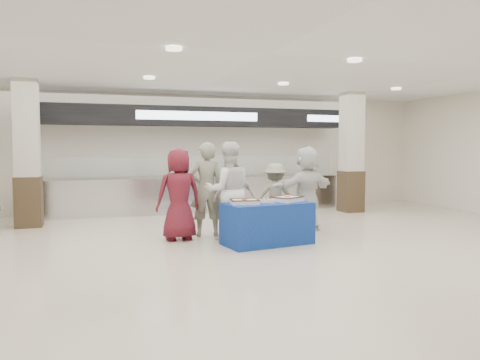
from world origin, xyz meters
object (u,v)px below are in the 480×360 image
object	(u,v)px
civilian_maroon	(179,194)
soldier_a	(206,189)
cupcake_tray	(265,201)
chef_short	(234,198)
sheet_cake_right	(287,198)
soldier_b	(275,197)
civilian_white	(306,189)
chef_tall	(228,191)
display_table	(267,223)
sheet_cake_left	(245,201)

from	to	relation	value
civilian_maroon	soldier_a	distance (m)	0.65
cupcake_tray	chef_short	world-z (taller)	chef_short
sheet_cake_right	chef_short	world-z (taller)	chef_short
sheet_cake_right	cupcake_tray	world-z (taller)	sheet_cake_right
soldier_b	civilian_white	distance (m)	0.68
soldier_a	chef_tall	bearing A→B (deg)	129.32
civilian_maroon	civilian_white	xyz separation A→B (m)	(2.69, 0.14, 0.02)
display_table	civilian_white	world-z (taller)	civilian_white
chef_short	soldier_b	distance (m)	1.15
cupcake_tray	soldier_b	world-z (taller)	soldier_b
chef_tall	soldier_b	size ratio (longest dim) A/B	1.31
sheet_cake_left	soldier_b	world-z (taller)	soldier_b
cupcake_tray	chef_tall	xyz separation A→B (m)	(-0.49, 0.66, 0.14)
sheet_cake_left	civilian_white	bearing A→B (deg)	32.13
display_table	civilian_maroon	distance (m)	1.74
cupcake_tray	soldier_b	xyz separation A→B (m)	(0.75, 1.37, -0.08)
civilian_maroon	soldier_a	world-z (taller)	soldier_a
sheet_cake_left	soldier_a	size ratio (longest dim) A/B	0.29
sheet_cake_left	sheet_cake_right	bearing A→B (deg)	10.33
sheet_cake_left	chef_tall	distance (m)	0.73
sheet_cake_left	sheet_cake_right	size ratio (longest dim) A/B	0.81
display_table	civilian_maroon	bearing A→B (deg)	139.88
display_table	chef_tall	distance (m)	1.00
civilian_maroon	chef_tall	bearing A→B (deg)	160.89
sheet_cake_right	chef_tall	xyz separation A→B (m)	(-0.97, 0.55, 0.12)
cupcake_tray	chef_tall	size ratio (longest dim) A/B	0.22
civilian_white	sheet_cake_right	bearing A→B (deg)	29.37
soldier_b	civilian_white	xyz separation A→B (m)	(0.55, -0.36, 0.18)
civilian_maroon	soldier_b	xyz separation A→B (m)	(2.14, 0.50, -0.16)
civilian_white	display_table	bearing A→B (deg)	20.02
chef_short	civilian_white	bearing A→B (deg)	170.82
chef_tall	chef_short	xyz separation A→B (m)	(0.19, 0.26, -0.16)
display_table	chef_short	xyz separation A→B (m)	(-0.35, 0.90, 0.39)
chef_short	soldier_b	size ratio (longest dim) A/B	1.08
display_table	chef_short	bearing A→B (deg)	101.96
civilian_white	cupcake_tray	bearing A→B (deg)	19.29
chef_short	sheet_cake_right	bearing A→B (deg)	121.18
civilian_maroon	chef_short	world-z (taller)	civilian_maroon
display_table	chef_tall	size ratio (longest dim) A/B	0.84
display_table	civilian_white	size ratio (longest dim) A/B	0.88
sheet_cake_right	civilian_white	distance (m)	1.23
display_table	soldier_a	bearing A→B (deg)	118.02
cupcake_tray	chef_short	size ratio (longest dim) A/B	0.27
sheet_cake_right	civilian_maroon	distance (m)	2.02
sheet_cake_right	soldier_b	xyz separation A→B (m)	(0.27, 1.27, -0.10)
cupcake_tray	soldier_b	distance (m)	1.57
chef_tall	soldier_a	bearing A→B (deg)	-53.39
sheet_cake_left	display_table	bearing A→B (deg)	9.29
civilian_maroon	chef_tall	size ratio (longest dim) A/B	0.93
sheet_cake_right	civilian_maroon	bearing A→B (deg)	157.58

